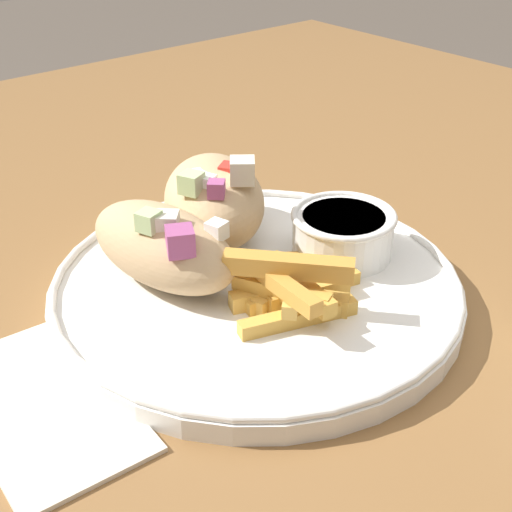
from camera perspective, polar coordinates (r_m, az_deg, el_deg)
table at (r=0.58m, az=2.54°, el=-7.61°), size 1.18×1.18×0.76m
napkin at (r=0.43m, az=-16.70°, el=-11.28°), size 0.15×0.09×0.00m
plate at (r=0.49m, az=0.00°, el=-2.45°), size 0.28×0.28×0.02m
pita_sandwich_near at (r=0.48m, az=-7.45°, el=0.86°), size 0.13×0.08×0.06m
pita_sandwich_far at (r=0.53m, az=-3.36°, el=4.52°), size 0.14×0.12×0.07m
fries_pile at (r=0.46m, az=3.03°, el=-2.67°), size 0.08×0.10×0.04m
sauce_ramekin at (r=0.51m, az=6.97°, el=2.03°), size 0.08×0.08×0.03m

